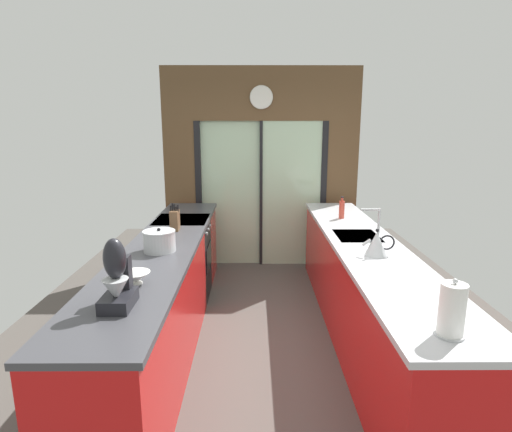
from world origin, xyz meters
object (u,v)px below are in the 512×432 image
(soap_bottle, at_px, (342,209))
(mixing_bowl_near, at_px, (136,278))
(mixing_bowl_far, at_px, (167,237))
(stock_pot, at_px, (159,241))
(paper_towel_roll, at_px, (452,310))
(oven_range, at_px, (183,259))
(stand_mixer, at_px, (117,281))
(knife_block, at_px, (175,220))
(kettle, at_px, (377,244))

(soap_bottle, bearing_deg, mixing_bowl_near, -132.47)
(mixing_bowl_far, relative_size, stock_pot, 0.56)
(paper_towel_roll, bearing_deg, mixing_bowl_near, 158.47)
(oven_range, relative_size, stand_mixer, 2.19)
(mixing_bowl_near, distance_m, mixing_bowl_far, 1.02)
(mixing_bowl_near, bearing_deg, mixing_bowl_far, 90.00)
(stand_mixer, xyz_separation_m, soap_bottle, (1.78, 2.30, -0.06))
(stock_pot, bearing_deg, mixing_bowl_far, 90.00)
(soap_bottle, xyz_separation_m, paper_towel_roll, (-0.00, -2.65, 0.03))
(knife_block, distance_m, stock_pot, 0.70)
(mixing_bowl_near, distance_m, stock_pot, 0.72)
(stand_mixer, relative_size, kettle, 1.56)
(oven_range, xyz_separation_m, soap_bottle, (1.80, 0.04, 0.57))
(mixing_bowl_near, distance_m, kettle, 1.88)
(mixing_bowl_near, xyz_separation_m, stock_pot, (0.00, 0.72, 0.05))
(stand_mixer, relative_size, stock_pot, 1.55)
(mixing_bowl_far, distance_m, stand_mixer, 1.38)
(mixing_bowl_far, relative_size, paper_towel_roll, 0.50)
(oven_range, relative_size, mixing_bowl_far, 6.04)
(stand_mixer, bearing_deg, kettle, 28.08)
(mixing_bowl_far, relative_size, soap_bottle, 0.61)
(kettle, height_order, soap_bottle, soap_bottle)
(knife_block, distance_m, soap_bottle, 1.86)
(kettle, bearing_deg, stand_mixer, -151.92)
(stand_mixer, height_order, paper_towel_roll, stand_mixer)
(knife_block, distance_m, paper_towel_roll, 2.77)
(mixing_bowl_far, height_order, soap_bottle, soap_bottle)
(mixing_bowl_far, distance_m, soap_bottle, 2.00)
(mixing_bowl_near, relative_size, kettle, 0.73)
(oven_range, distance_m, soap_bottle, 1.89)
(mixing_bowl_near, bearing_deg, knife_block, 90.00)
(oven_range, bearing_deg, soap_bottle, 1.15)
(mixing_bowl_far, distance_m, stock_pot, 0.30)
(stock_pot, height_order, soap_bottle, soap_bottle)
(mixing_bowl_near, height_order, stock_pot, stock_pot)
(mixing_bowl_near, height_order, kettle, kettle)
(oven_range, relative_size, soap_bottle, 3.70)
(oven_range, height_order, stand_mixer, stand_mixer)
(stock_pot, xyz_separation_m, soap_bottle, (1.78, 1.22, 0.02))
(mixing_bowl_near, distance_m, stand_mixer, 0.37)
(kettle, bearing_deg, knife_block, 155.15)
(mixing_bowl_far, xyz_separation_m, kettle, (1.78, -0.43, 0.06))
(stock_pot, bearing_deg, knife_block, 90.00)
(stand_mixer, height_order, soap_bottle, stand_mixer)
(oven_range, xyz_separation_m, stand_mixer, (0.02, -2.26, 0.63))
(stock_pot, distance_m, soap_bottle, 2.16)
(mixing_bowl_far, xyz_separation_m, knife_block, (-0.00, 0.40, 0.06))
(soap_bottle, bearing_deg, stand_mixer, -127.73)
(oven_range, bearing_deg, mixing_bowl_far, -88.81)
(stock_pot, distance_m, kettle, 1.79)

